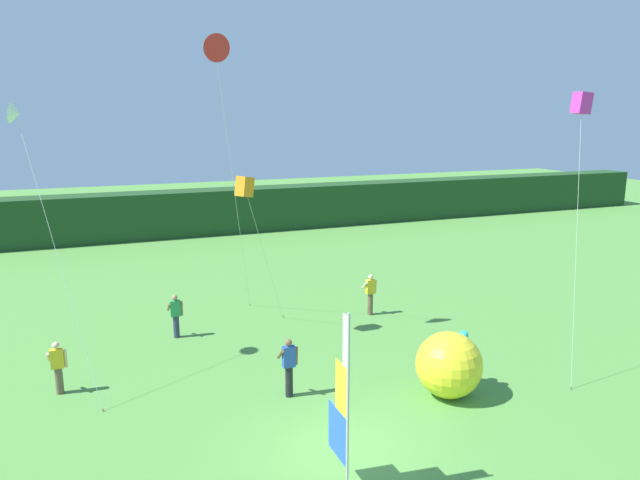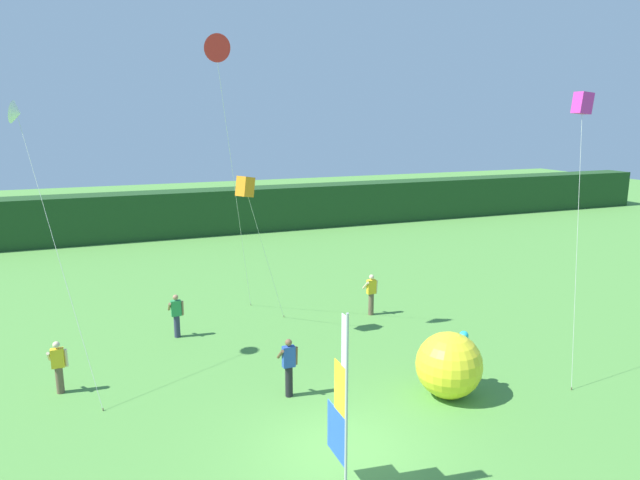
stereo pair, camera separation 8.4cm
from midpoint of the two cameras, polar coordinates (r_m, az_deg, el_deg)
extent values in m
plane|color=#518E3D|center=(15.04, 2.44, -19.97)|extent=(120.00, 120.00, 0.00)
cube|color=#1E421E|center=(40.38, -13.72, 2.57)|extent=(80.00, 2.40, 3.05)
cylinder|color=#B7B7BC|center=(12.30, 2.83, -16.49)|extent=(0.06, 0.06, 4.20)
cube|color=blue|center=(13.10, 1.83, -18.51)|extent=(0.02, 0.97, 1.12)
cube|color=yellow|center=(12.41, 2.21, -14.46)|extent=(0.02, 0.60, 1.12)
cube|color=white|center=(11.80, 2.61, -9.96)|extent=(0.02, 0.23, 1.12)
cylinder|color=brown|center=(19.02, -24.21, -12.50)|extent=(0.22, 0.22, 0.81)
cube|color=yellow|center=(18.76, -24.39, -10.57)|extent=(0.36, 0.20, 0.58)
sphere|color=beige|center=(18.61, -24.50, -9.41)|extent=(0.20, 0.20, 0.20)
cylinder|color=beige|center=(18.81, -25.11, -10.37)|extent=(0.09, 0.48, 0.42)
cylinder|color=beige|center=(18.76, -23.67, -10.62)|extent=(0.09, 0.14, 0.56)
cylinder|color=brown|center=(23.87, 5.17, -6.33)|extent=(0.22, 0.22, 0.90)
cube|color=yellow|center=(23.64, 5.20, -4.62)|extent=(0.36, 0.20, 0.58)
sphere|color=beige|center=(23.53, 5.22, -3.66)|extent=(0.20, 0.20, 0.20)
cylinder|color=beige|center=(23.58, 4.64, -4.49)|extent=(0.09, 0.48, 0.42)
cylinder|color=beige|center=(23.76, 5.69, -4.63)|extent=(0.09, 0.14, 0.56)
cylinder|color=#2D334C|center=(22.10, -13.84, -8.28)|extent=(0.22, 0.22, 0.83)
cube|color=#2D8E4C|center=(21.87, -13.93, -6.55)|extent=(0.36, 0.20, 0.58)
sphere|color=#A37556|center=(21.74, -13.99, -5.52)|extent=(0.20, 0.20, 0.20)
cylinder|color=#A37556|center=(21.88, -14.56, -6.39)|extent=(0.09, 0.48, 0.42)
cylinder|color=#A37556|center=(21.91, -13.33, -6.56)|extent=(0.09, 0.14, 0.56)
cylinder|color=black|center=(17.24, -2.94, -13.78)|extent=(0.22, 0.22, 0.92)
cube|color=#284CA8|center=(16.92, -2.97, -11.43)|extent=(0.36, 0.20, 0.62)
sphere|color=brown|center=(16.75, -2.98, -10.08)|extent=(0.20, 0.20, 0.20)
cylinder|color=brown|center=(16.88, -3.79, -11.19)|extent=(0.09, 0.48, 0.42)
cylinder|color=brown|center=(17.00, -2.22, -11.35)|extent=(0.09, 0.14, 0.56)
sphere|color=yellow|center=(17.43, 12.76, -11.95)|extent=(1.93, 1.93, 1.93)
sphere|color=#23B2C6|center=(17.55, 14.16, -9.14)|extent=(0.27, 0.27, 0.27)
sphere|color=black|center=(17.94, 13.66, -9.44)|extent=(0.27, 0.27, 0.27)
sphere|color=orange|center=(17.97, 13.78, -9.56)|extent=(0.27, 0.27, 0.27)
cylinder|color=brown|center=(25.20, -6.76, -6.34)|extent=(0.03, 0.03, 0.08)
cylinder|color=silver|center=(22.18, -8.23, 4.52)|extent=(1.86, 3.53, 10.20)
cone|color=red|center=(20.20, -10.16, 18.23)|extent=(0.98, 0.64, 0.96)
cylinder|color=brown|center=(23.65, -3.49, -7.54)|extent=(0.03, 0.03, 0.08)
cylinder|color=silver|center=(21.77, -5.24, -1.70)|extent=(1.92, 1.79, 5.61)
cube|color=orange|center=(20.18, -7.29, 5.26)|extent=(0.72, 0.68, 0.75)
cylinder|color=brown|center=(19.29, 23.71, -13.30)|extent=(0.03, 0.03, 0.08)
cylinder|color=silver|center=(19.06, 24.17, -0.44)|extent=(1.30, 1.88, 8.39)
cube|color=#DB33A8|center=(19.80, 24.63, 12.20)|extent=(0.52, 0.46, 0.68)
cylinder|color=brown|center=(17.68, -20.51, -15.42)|extent=(0.03, 0.03, 0.08)
cylinder|color=silver|center=(17.95, -24.29, -1.66)|extent=(1.71, 3.39, 8.10)
cone|color=white|center=(19.26, -27.70, 11.08)|extent=(0.49, 0.73, 0.70)
camera|label=1|loc=(0.04, -89.86, 0.03)|focal=32.38mm
camera|label=2|loc=(0.04, 90.14, -0.03)|focal=32.38mm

